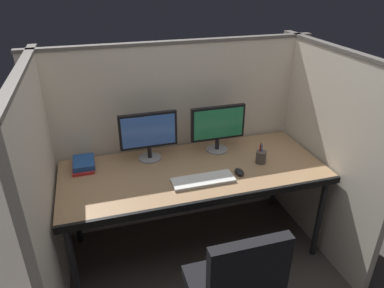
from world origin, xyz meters
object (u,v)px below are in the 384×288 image
(book_stack, at_px, (84,164))
(monitor_right, at_px, (218,126))
(monitor_left, at_px, (148,133))
(pen_cup, at_px, (261,157))
(keyboard_main, at_px, (203,180))
(computer_mouse, at_px, (239,172))
(desk, at_px, (194,176))

(book_stack, bearing_deg, monitor_right, -1.07)
(monitor_left, height_order, pen_cup, monitor_left)
(monitor_right, bearing_deg, monitor_left, 178.27)
(keyboard_main, height_order, pen_cup, pen_cup)
(keyboard_main, relative_size, computer_mouse, 4.48)
(desk, relative_size, pen_cup, 12.10)
(monitor_right, distance_m, computer_mouse, 0.43)
(monitor_left, xyz_separation_m, keyboard_main, (0.29, -0.42, -0.20))
(monitor_left, relative_size, monitor_right, 1.00)
(monitor_left, bearing_deg, computer_mouse, -34.94)
(monitor_left, xyz_separation_m, monitor_right, (0.54, -0.02, 0.00))
(pen_cup, distance_m, book_stack, 1.30)
(monitor_right, distance_m, pen_cup, 0.40)
(desk, bearing_deg, book_stack, 161.44)
(book_stack, bearing_deg, computer_mouse, -20.75)
(keyboard_main, xyz_separation_m, book_stack, (-0.78, 0.42, 0.02))
(computer_mouse, height_order, book_stack, book_stack)
(monitor_right, relative_size, book_stack, 1.89)
(monitor_right, relative_size, pen_cup, 2.74)
(desk, distance_m, monitor_right, 0.44)
(monitor_right, height_order, pen_cup, monitor_right)
(monitor_right, xyz_separation_m, computer_mouse, (0.03, -0.38, -0.20))
(monitor_right, relative_size, computer_mouse, 4.48)
(monitor_right, bearing_deg, computer_mouse, -85.63)
(computer_mouse, distance_m, pen_cup, 0.24)
(desk, height_order, computer_mouse, computer_mouse)
(monitor_left, height_order, monitor_right, same)
(computer_mouse, bearing_deg, monitor_right, 94.37)
(desk, relative_size, monitor_left, 4.42)
(monitor_right, relative_size, keyboard_main, 1.00)
(book_stack, bearing_deg, desk, -18.56)
(pen_cup, bearing_deg, desk, 175.81)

